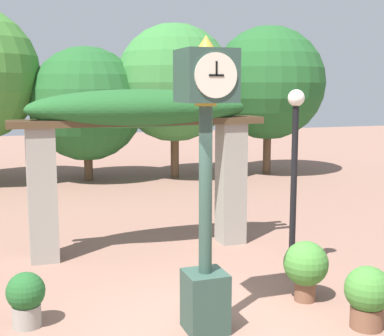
% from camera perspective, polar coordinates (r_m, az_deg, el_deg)
% --- Properties ---
extents(ground_plane, '(60.00, 60.00, 0.00)m').
position_cam_1_polar(ground_plane, '(7.10, 1.80, -16.68)').
color(ground_plane, '#8E6656').
extents(pedestal_clock, '(0.62, 0.67, 3.64)m').
position_cam_1_polar(pedestal_clock, '(6.46, 1.46, -0.99)').
color(pedestal_clock, '#2D473D').
rests_on(pedestal_clock, ground).
extents(pergola, '(4.65, 1.08, 3.01)m').
position_cam_1_polar(pergola, '(9.77, -5.44, 4.08)').
color(pergola, gray).
rests_on(pergola, ground).
extents(potted_plant_near_left, '(0.64, 0.64, 0.87)m').
position_cam_1_polar(potted_plant_near_left, '(7.91, 12.04, -10.20)').
color(potted_plant_near_left, brown).
rests_on(potted_plant_near_left, ground).
extents(potted_plant_near_right, '(0.59, 0.59, 0.80)m').
position_cam_1_polar(potted_plant_near_right, '(7.28, 18.23, -12.72)').
color(potted_plant_near_right, brown).
rests_on(potted_plant_near_right, ground).
extents(potted_plant_far_left, '(0.49, 0.49, 0.71)m').
position_cam_1_polar(potted_plant_far_left, '(7.30, -17.30, -13.02)').
color(potted_plant_far_left, gray).
rests_on(potted_plant_far_left, ground).
extents(lamp_post, '(0.26, 0.26, 3.01)m').
position_cam_1_polar(lamp_post, '(8.52, 10.88, 1.23)').
color(lamp_post, black).
rests_on(lamp_post, ground).
extents(tree_line, '(16.46, 5.23, 5.58)m').
position_cam_1_polar(tree_line, '(17.74, -12.90, 8.64)').
color(tree_line, brown).
rests_on(tree_line, ground).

